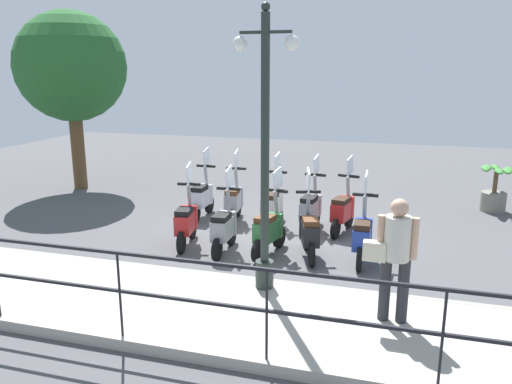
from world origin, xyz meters
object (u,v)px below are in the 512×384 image
at_px(scooter_near_3, 224,227).
at_px(potted_palm, 494,193).
at_px(tree_large, 71,67).
at_px(scooter_far_1, 311,208).
at_px(pedestrian_with_bag, 395,251).
at_px(scooter_far_4, 202,197).
at_px(scooter_far_0, 343,210).
at_px(scooter_far_3, 234,200).
at_px(scooter_far_2, 272,205).
at_px(scooter_near_0, 362,235).
at_px(lamp_post_near, 265,171).
at_px(scooter_near_1, 309,231).
at_px(scooter_near_2, 269,229).
at_px(scooter_near_4, 186,221).

bearing_deg(scooter_near_3, potted_palm, -51.08).
distance_m(tree_large, scooter_far_1, 7.68).
height_order(pedestrian_with_bag, scooter_far_4, pedestrian_with_bag).
height_order(scooter_far_0, scooter_far_3, same).
xyz_separation_m(scooter_far_0, scooter_far_3, (0.12, 2.36, 0.00)).
distance_m(potted_palm, scooter_far_1, 4.68).
distance_m(scooter_far_0, scooter_far_2, 1.47).
xyz_separation_m(pedestrian_with_bag, scooter_far_2, (3.79, 2.50, -0.60)).
distance_m(pedestrian_with_bag, tree_large, 10.53).
height_order(pedestrian_with_bag, scooter_near_0, pedestrian_with_bag).
bearing_deg(scooter_far_3, scooter_far_0, -99.24).
xyz_separation_m(scooter_near_3, scooter_far_2, (1.73, -0.46, 0.00)).
height_order(tree_large, scooter_far_2, tree_large).
bearing_deg(scooter_near_3, scooter_far_0, -49.24).
bearing_deg(scooter_far_3, potted_palm, -72.42).
bearing_deg(lamp_post_near, potted_palm, -34.12).
height_order(lamp_post_near, scooter_far_3, lamp_post_near).
distance_m(scooter_near_1, scooter_far_4, 3.23).
xyz_separation_m(tree_large, scooter_far_4, (-1.76, -4.37, -2.80)).
bearing_deg(pedestrian_with_bag, scooter_far_4, 47.37).
xyz_separation_m(scooter_near_2, scooter_far_3, (1.73, 1.24, 0.00)).
height_order(scooter_near_1, scooter_far_1, same).
xyz_separation_m(tree_large, scooter_near_1, (-3.50, -7.10, -2.80)).
relative_size(scooter_near_0, scooter_far_2, 1.00).
bearing_deg(scooter_far_3, scooter_near_0, -126.04).
bearing_deg(scooter_near_2, pedestrian_with_bag, -123.04).
distance_m(scooter_near_4, scooter_far_2, 2.02).
xyz_separation_m(pedestrian_with_bag, scooter_near_0, (2.28, 0.54, -0.60)).
relative_size(scooter_near_0, scooter_far_4, 1.00).
height_order(scooter_near_1, scooter_far_3, same).
height_order(scooter_near_4, scooter_far_2, same).
relative_size(pedestrian_with_bag, scooter_far_1, 1.03).
height_order(tree_large, scooter_near_1, tree_large).
relative_size(scooter_near_0, scooter_far_0, 1.00).
bearing_deg(scooter_far_1, scooter_far_3, 90.53).
distance_m(scooter_far_1, scooter_far_4, 2.50).
height_order(scooter_near_4, scooter_far_3, same).
bearing_deg(pedestrian_with_bag, scooter_far_2, 34.55).
relative_size(scooter_near_1, scooter_far_1, 1.00).
bearing_deg(scooter_near_4, scooter_near_3, -109.76).
xyz_separation_m(scooter_near_1, scooter_near_3, (-0.18, 1.52, 0.00)).
xyz_separation_m(pedestrian_with_bag, scooter_near_1, (2.24, 1.45, -0.60)).
distance_m(pedestrian_with_bag, scooter_near_1, 2.73).
distance_m(tree_large, potted_palm, 11.10).
xyz_separation_m(lamp_post_near, potted_palm, (5.85, -3.97, -1.43)).
height_order(scooter_near_2, scooter_far_4, same).
xyz_separation_m(potted_palm, scooter_far_1, (-2.65, 3.85, 0.04)).
height_order(lamp_post_near, scooter_far_4, lamp_post_near).
bearing_deg(scooter_far_4, scooter_far_3, -96.01).
height_order(tree_large, scooter_near_3, tree_large).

